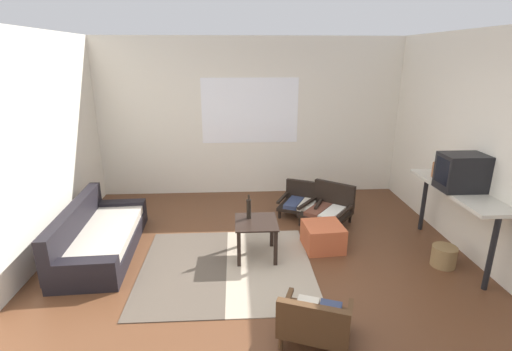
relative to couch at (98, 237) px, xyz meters
name	(u,v)px	position (x,y,z in m)	size (l,w,h in m)	color
ground_plane	(262,287)	(2.02, -0.90, -0.20)	(7.80, 7.80, 0.00)	#56331E
far_wall_with_window	(250,118)	(2.02, 2.16, 1.15)	(5.60, 0.13, 2.70)	silver
side_wall_right	(504,156)	(4.68, -0.60, 1.15)	(0.12, 6.60, 2.70)	silver
area_rug	(227,268)	(1.63, -0.49, -0.19)	(2.00, 1.84, 0.01)	#4C4238
couch	(98,237)	(0.00, 0.00, 0.00)	(0.86, 1.90, 0.63)	black
coffee_table	(256,229)	(1.99, -0.23, 0.17)	(0.51, 0.55, 0.47)	black
armchair_by_window	(302,201)	(2.79, 1.05, 0.02)	(0.79, 0.75, 0.49)	black
armchair_striped_foreground	(315,321)	(2.41, -1.76, 0.04)	(0.75, 0.71, 0.50)	#472D19
armchair_corner	(328,207)	(3.12, 0.71, 0.05)	(0.88, 0.88, 0.57)	black
ottoman_orange	(323,236)	(2.86, -0.07, -0.03)	(0.48, 0.48, 0.33)	#BC5633
console_shelf	(457,196)	(4.40, -0.34, 0.59)	(0.45, 1.59, 0.89)	beige
crt_television	(464,172)	(4.39, -0.39, 0.91)	(0.54, 0.36, 0.43)	black
clay_vase	(441,169)	(4.40, 0.09, 0.80)	(0.22, 0.22, 0.31)	#935B38
glass_bottle	(249,208)	(1.91, -0.13, 0.40)	(0.06, 0.06, 0.31)	black
wicker_basket	(444,256)	(4.20, -0.58, -0.07)	(0.28, 0.28, 0.25)	olive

